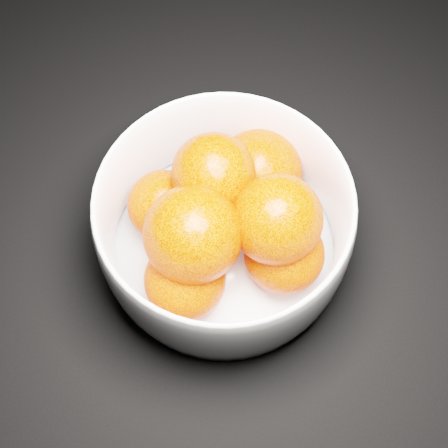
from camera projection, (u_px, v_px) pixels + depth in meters
bowl at (224, 227)px, 0.55m from camera, size 0.22×0.22×0.11m
orange_pile at (228, 217)px, 0.54m from camera, size 0.19×0.16×0.12m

